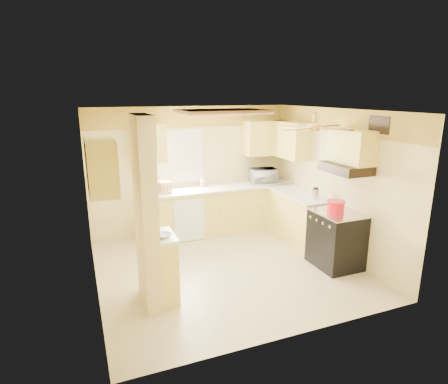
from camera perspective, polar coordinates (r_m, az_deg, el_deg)
name	(u,v)px	position (r m, az deg, el deg)	size (l,w,h in m)	color
floor	(228,268)	(6.18, 0.54, -11.50)	(4.00, 4.00, 0.00)	beige
ceiling	(228,110)	(5.54, 0.60, 12.35)	(4.00, 4.00, 0.00)	white
wall_back	(192,170)	(7.48, -4.96, 3.29)	(4.00, 4.00, 0.00)	#DEC887
wall_front	(294,236)	(4.12, 10.67, -6.63)	(4.00, 4.00, 0.00)	#DEC887
wall_left	(90,208)	(5.34, -19.75, -2.29)	(3.80, 3.80, 0.00)	#DEC887
wall_right	(335,182)	(6.73, 16.55, 1.41)	(3.80, 3.80, 0.00)	#DEC887
wallpaper_border	(191,117)	(7.32, -5.10, 11.34)	(4.00, 0.02, 0.40)	#F8DA49
partition_column	(146,214)	(4.87, -11.81, -3.33)	(0.20, 0.70, 2.50)	#DEC887
partition_ledge	(165,269)	(5.21, -8.91, -11.47)	(0.25, 0.55, 0.90)	#FFE96E
ledge_top	(164,236)	(5.02, -9.13, -6.65)	(0.28, 0.58, 0.04)	white
lower_cabinets_back	(221,210)	(7.56, -0.53, -2.79)	(3.00, 0.60, 0.90)	#FFE96E
lower_cabinets_right	(299,218)	(7.24, 11.30, -3.90)	(0.60, 1.40, 0.90)	#FFE96E
countertop_back	(221,188)	(7.42, -0.51, 0.65)	(3.04, 0.64, 0.04)	white
countertop_right	(299,194)	(7.10, 11.42, -0.32)	(0.64, 1.44, 0.04)	white
dishwasher_panel	(189,220)	(7.06, -5.31, -4.33)	(0.58, 0.02, 0.80)	white
window	(179,156)	(7.35, -6.85, 5.41)	(0.92, 0.02, 1.02)	white
upper_cab_back_left	(149,143)	(7.02, -11.35, 7.26)	(0.60, 0.35, 0.70)	#FFE96E
upper_cab_back_right	(266,138)	(7.81, 6.39, 8.20)	(0.90, 0.35, 0.70)	#FFE96E
upper_cab_right	(290,140)	(7.54, 9.96, 7.83)	(0.35, 1.00, 0.70)	#FFE96E
upper_cab_left_wall	(101,166)	(4.96, -18.21, 3.74)	(0.35, 0.75, 0.70)	#FFE96E
upper_cab_over_stove	(352,147)	(6.08, 18.91, 6.57)	(0.35, 0.76, 0.52)	#FFE96E
stove	(336,239)	(6.35, 16.70, -6.87)	(0.68, 0.77, 0.92)	black
range_hood	(346,168)	(6.07, 18.03, 3.47)	(0.50, 0.76, 0.14)	black
poster_menu	(152,167)	(4.74, -10.86, 3.73)	(0.02, 0.42, 0.57)	black
poster_nashville	(155,217)	(4.90, -10.49, -3.75)	(0.02, 0.42, 0.57)	black
ceiling_light_panel	(222,112)	(6.04, -0.34, 12.13)	(1.35, 0.95, 0.06)	brown
ceiling_fan	(313,127)	(5.42, 13.47, 9.62)	(1.15, 1.15, 0.26)	gold
vent_grate	(379,125)	(5.89, 22.58, 9.43)	(0.02, 0.40, 0.25)	black
microwave	(264,175)	(7.82, 6.05, 2.54)	(0.52, 0.35, 0.29)	white
bowl	(164,235)	(4.92, -9.19, -6.53)	(0.20, 0.20, 0.05)	white
dutch_oven	(336,207)	(6.14, 16.65, -2.15)	(0.29, 0.29, 0.19)	red
kettle	(315,194)	(6.75, 13.77, -0.22)	(0.13, 0.13, 0.21)	silver
dish_rack	(161,189)	(7.07, -9.51, 0.49)	(0.38, 0.30, 0.20)	tan
utensil_crock	(203,183)	(7.44, -3.29, 1.34)	(0.10, 0.10, 0.20)	white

